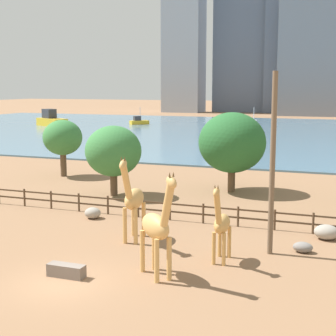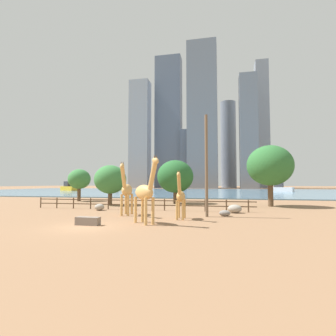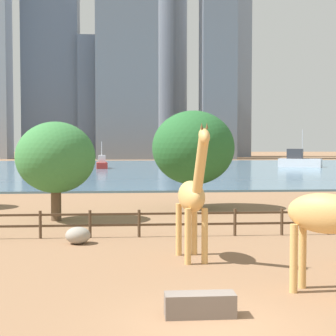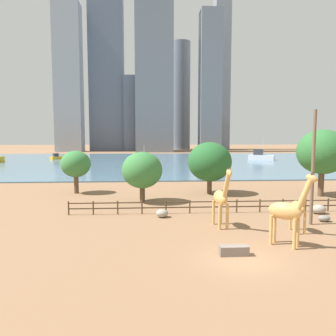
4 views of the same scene
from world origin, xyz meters
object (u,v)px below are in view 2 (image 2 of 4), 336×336
(giraffe_young, at_px, (181,196))
(tree_center_broad, at_px, (110,180))
(tree_left_small, at_px, (79,179))
(boulder_small, at_px, (225,213))
(tree_left_large, at_px, (175,176))
(boulder_near_fence, at_px, (235,209))
(giraffe_companion, at_px, (126,190))
(boat_barge, at_px, (69,187))
(tree_right_tall, at_px, (270,166))
(feeding_trough, at_px, (88,221))
(boat_sailboat, at_px, (117,189))
(boulder_by_pole, at_px, (99,207))
(boat_tug, at_px, (178,189))
(utility_pole, at_px, (206,165))
(boat_ferry, at_px, (281,188))
(giraffe_tall, at_px, (145,192))

(giraffe_young, xyz_separation_m, tree_center_broad, (-12.15, 12.41, 1.66))
(tree_center_broad, bearing_deg, tree_left_small, 143.54)
(boulder_small, bearing_deg, tree_left_large, 117.13)
(boulder_near_fence, distance_m, boulder_small, 3.06)
(giraffe_companion, relative_size, boat_barge, 0.59)
(tree_left_large, bearing_deg, boulder_near_fence, -53.82)
(giraffe_young, distance_m, tree_right_tall, 18.07)
(feeding_trough, relative_size, boat_sailboat, 0.43)
(feeding_trough, xyz_separation_m, boat_barge, (-49.92, 75.45, 1.13))
(boulder_by_pole, distance_m, tree_center_broad, 7.99)
(boat_tug, bearing_deg, tree_right_tall, -162.67)
(utility_pole, relative_size, feeding_trough, 5.30)
(boulder_near_fence, bearing_deg, boat_ferry, 74.99)
(utility_pole, bearing_deg, boulder_near_fence, 54.23)
(tree_left_small, bearing_deg, giraffe_tall, -49.69)
(boat_ferry, bearing_deg, giraffe_tall, -80.68)
(tree_left_large, relative_size, tree_center_broad, 1.17)
(boat_ferry, bearing_deg, giraffe_young, -79.82)
(giraffe_companion, height_order, tree_left_small, tree_left_small)
(giraffe_young, bearing_deg, giraffe_companion, -108.94)
(giraffe_young, xyz_separation_m, boat_ferry, (23.22, 74.66, -0.62))
(boulder_small, bearing_deg, boulder_near_fence, 70.21)
(giraffe_young, bearing_deg, giraffe_tall, -37.78)
(boulder_by_pole, relative_size, tree_left_large, 0.17)
(giraffe_companion, bearing_deg, boulder_small, 90.96)
(giraffe_young, xyz_separation_m, feeding_trough, (-6.21, -4.54, -1.66))
(giraffe_companion, relative_size, feeding_trough, 2.84)
(utility_pole, height_order, boat_sailboat, utility_pole)
(boulder_by_pole, height_order, tree_left_large, tree_left_large)
(tree_left_small, bearing_deg, feeding_trough, -57.98)
(boulder_small, xyz_separation_m, feeding_trough, (-9.94, -7.50, 0.02))
(giraffe_young, relative_size, boat_sailboat, 1.01)
(giraffe_young, xyz_separation_m, boat_sailboat, (-40.40, 81.98, -1.11))
(feeding_trough, bearing_deg, boulder_near_fence, 43.40)
(boat_ferry, bearing_deg, tree_left_small, -100.79)
(utility_pole, distance_m, tree_left_large, 16.20)
(tree_right_tall, bearing_deg, boat_tug, 111.30)
(boulder_by_pole, height_order, boulder_small, boulder_by_pole)
(boulder_by_pole, bearing_deg, tree_right_tall, 25.17)
(boat_sailboat, bearing_deg, tree_left_small, -120.20)
(utility_pole, xyz_separation_m, boat_sailboat, (-42.51, 79.83, -3.93))
(boulder_by_pole, bearing_deg, boulder_small, -9.70)
(boat_barge, bearing_deg, tree_right_tall, -13.49)
(tree_left_small, bearing_deg, boat_sailboat, 107.23)
(giraffe_companion, xyz_separation_m, utility_pole, (7.72, 0.40, 2.36))
(boat_ferry, bearing_deg, utility_pole, -78.78)
(giraffe_companion, xyz_separation_m, tree_left_large, (2.00, 15.54, 1.71))
(boulder_near_fence, distance_m, tree_left_large, 14.66)
(giraffe_tall, height_order, giraffe_young, giraffe_tall)
(giraffe_tall, xyz_separation_m, boat_barge, (-53.89, 73.99, -0.97))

